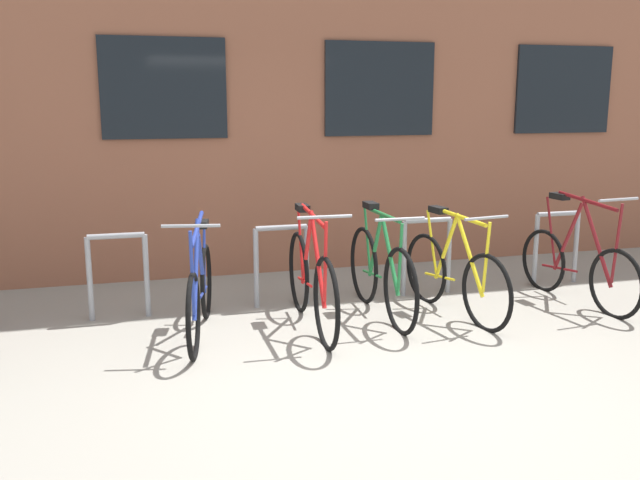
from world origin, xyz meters
TOP-DOWN VIEW (x-y plane):
  - ground_plane at (0.00, 0.00)m, footprint 42.00×42.00m
  - bike_rack at (-0.25, 1.90)m, footprint 6.54×0.05m
  - bicycle_maroon at (2.54, 1.23)m, footprint 0.44×1.64m
  - bicycle_yellow at (1.22, 1.20)m, footprint 0.44×1.63m
  - bicycle_green at (0.56, 1.36)m, footprint 0.44×1.72m
  - bicycle_blue at (-1.09, 1.26)m, footprint 0.51×1.69m
  - bicycle_red at (-0.14, 1.21)m, footprint 0.44×1.81m

SIDE VIEW (x-z plane):
  - ground_plane at x=0.00m, z-range 0.00..0.00m
  - bicycle_blue at x=-1.09m, z-range -0.15..0.90m
  - bicycle_yellow at x=1.22m, z-range -0.12..0.88m
  - bicycle_maroon at x=2.54m, z-range -0.18..0.93m
  - bicycle_green at x=0.56m, z-range -0.11..0.91m
  - bicycle_red at x=-0.14m, z-range -0.13..0.95m
  - bike_rack at x=-0.25m, z-range 0.08..0.87m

